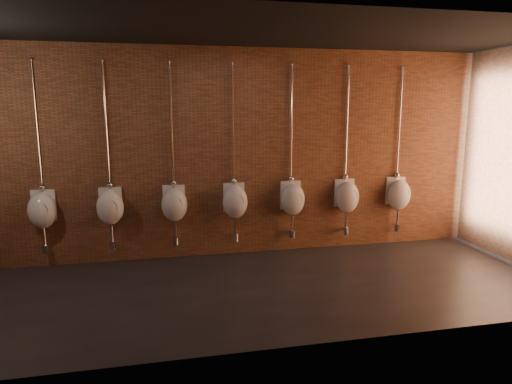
# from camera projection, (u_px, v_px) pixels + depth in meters

# --- Properties ---
(ground) EXTENTS (8.50, 8.50, 0.00)m
(ground) POSITION_uv_depth(u_px,v_px,m) (240.00, 290.00, 5.87)
(ground) COLOR black
(ground) RESTS_ON ground
(room_shell) EXTENTS (8.54, 3.04, 3.22)m
(room_shell) POSITION_uv_depth(u_px,v_px,m) (238.00, 133.00, 5.49)
(room_shell) COLOR black
(room_shell) RESTS_ON ground
(urinal_1) EXTENTS (0.40, 0.36, 2.72)m
(urinal_1) POSITION_uv_depth(u_px,v_px,m) (42.00, 209.00, 6.47)
(urinal_1) COLOR silver
(urinal_1) RESTS_ON ground
(urinal_2) EXTENTS (0.40, 0.36, 2.72)m
(urinal_2) POSITION_uv_depth(u_px,v_px,m) (110.00, 206.00, 6.66)
(urinal_2) COLOR silver
(urinal_2) RESTS_ON ground
(urinal_3) EXTENTS (0.40, 0.36, 2.72)m
(urinal_3) POSITION_uv_depth(u_px,v_px,m) (174.00, 204.00, 6.86)
(urinal_3) COLOR silver
(urinal_3) RESTS_ON ground
(urinal_4) EXTENTS (0.40, 0.36, 2.72)m
(urinal_4) POSITION_uv_depth(u_px,v_px,m) (235.00, 201.00, 7.05)
(urinal_4) COLOR silver
(urinal_4) RESTS_ON ground
(urinal_5) EXTENTS (0.40, 0.36, 2.72)m
(urinal_5) POSITION_uv_depth(u_px,v_px,m) (292.00, 198.00, 7.24)
(urinal_5) COLOR silver
(urinal_5) RESTS_ON ground
(urinal_6) EXTENTS (0.40, 0.36, 2.72)m
(urinal_6) POSITION_uv_depth(u_px,v_px,m) (347.00, 196.00, 7.44)
(urinal_6) COLOR silver
(urinal_6) RESTS_ON ground
(urinal_7) EXTENTS (0.40, 0.36, 2.72)m
(urinal_7) POSITION_uv_depth(u_px,v_px,m) (399.00, 194.00, 7.63)
(urinal_7) COLOR silver
(urinal_7) RESTS_ON ground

